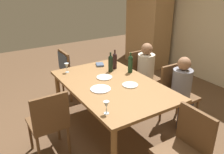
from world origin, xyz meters
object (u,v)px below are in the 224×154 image
at_px(chair_near, 49,121).
at_px(wine_bottle_short_olive, 130,63).
at_px(person_woman_host, 183,87).
at_px(dinner_plate_host, 104,77).
at_px(armoire_cabinet, 148,21).
at_px(chair_right_end, 186,146).
at_px(dinner_plate_guest_left, 101,89).
at_px(chair_far_left, 142,73).
at_px(dining_table, 112,88).
at_px(chair_left_end, 69,68).
at_px(dinner_plate_guest_right, 130,85).
at_px(wine_bottle_dark_red, 111,63).
at_px(person_man_bearded, 147,69).
at_px(wine_glass_centre, 67,66).
at_px(wine_bottle_tall_green, 115,60).
at_px(wine_glass_near_left, 106,105).
at_px(chair_far_right, 176,90).

height_order(chair_near, wine_bottle_short_olive, wine_bottle_short_olive).
height_order(person_woman_host, dinner_plate_host, person_woman_host).
height_order(armoire_cabinet, chair_right_end, armoire_cabinet).
height_order(chair_near, dinner_plate_guest_left, chair_near).
bearing_deg(chair_far_left, dining_table, 27.53).
xyz_separation_m(chair_left_end, dinner_plate_guest_right, (1.48, 0.30, 0.17)).
relative_size(person_woman_host, wine_bottle_dark_red, 3.52).
bearing_deg(armoire_cabinet, chair_near, -57.38).
xyz_separation_m(dining_table, chair_left_end, (-1.29, -0.12, -0.09)).
xyz_separation_m(armoire_cabinet, chair_right_end, (3.31, -2.24, -0.56)).
distance_m(person_man_bearded, wine_glass_centre, 1.39).
bearing_deg(wine_bottle_tall_green, wine_glass_near_left, -36.59).
relative_size(chair_far_left, wine_bottle_dark_red, 2.97).
xyz_separation_m(chair_near, dinner_plate_host, (-0.32, 0.97, 0.23)).
height_order(person_woman_host, wine_glass_centre, person_woman_host).
bearing_deg(dinner_plate_guest_right, person_man_bearded, 126.23).
xyz_separation_m(chair_near, person_man_bearded, (-0.47, 1.91, 0.11)).
xyz_separation_m(wine_bottle_short_olive, wine_glass_near_left, (0.84, -0.93, -0.04)).
bearing_deg(wine_bottle_dark_red, dining_table, -29.28).
bearing_deg(wine_bottle_tall_green, dining_table, -36.45).
distance_m(dining_table, chair_far_left, 1.09).
relative_size(armoire_cabinet, chair_left_end, 2.37).
height_order(chair_right_end, person_man_bearded, person_man_bearded).
relative_size(armoire_cabinet, person_woman_host, 2.00).
xyz_separation_m(chair_right_end, person_man_bearded, (-1.68, 0.87, 0.11)).
distance_m(chair_near, chair_left_end, 1.61).
bearing_deg(chair_far_left, chair_right_end, 64.13).
bearing_deg(dinner_plate_guest_left, wine_glass_near_left, -23.43).
height_order(wine_glass_centre, dinner_plate_guest_right, wine_glass_centre).
bearing_deg(wine_glass_near_left, dinner_plate_host, 150.84).
height_order(chair_near, chair_left_end, same).
relative_size(wine_bottle_short_olive, dinner_plate_guest_left, 1.16).
bearing_deg(wine_glass_centre, person_man_bearded, 75.40).
bearing_deg(person_woman_host, wine_glass_centre, -41.38).
xyz_separation_m(chair_near, wine_bottle_tall_green, (-0.56, 1.31, 0.36)).
height_order(chair_far_left, person_man_bearded, person_man_bearded).
distance_m(chair_left_end, dinner_plate_guest_left, 1.38).
height_order(armoire_cabinet, chair_near, armoire_cabinet).
distance_m(armoire_cabinet, wine_bottle_dark_red, 2.66).
relative_size(chair_left_end, wine_bottle_tall_green, 2.94).
bearing_deg(chair_right_end, chair_near, 40.85).
relative_size(dining_table, dinner_plate_guest_right, 8.29).
xyz_separation_m(chair_far_right, person_woman_host, (0.11, -0.00, 0.10)).
distance_m(wine_bottle_dark_red, wine_bottle_short_olive, 0.31).
relative_size(chair_left_end, wine_glass_centre, 6.17).
bearing_deg(wine_bottle_short_olive, dinner_plate_guest_left, -67.59).
bearing_deg(wine_glass_centre, dining_table, 26.76).
distance_m(chair_left_end, person_woman_host, 2.04).
height_order(chair_far_left, dinner_plate_host, chair_far_left).
relative_size(person_man_bearded, wine_glass_centre, 7.42).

